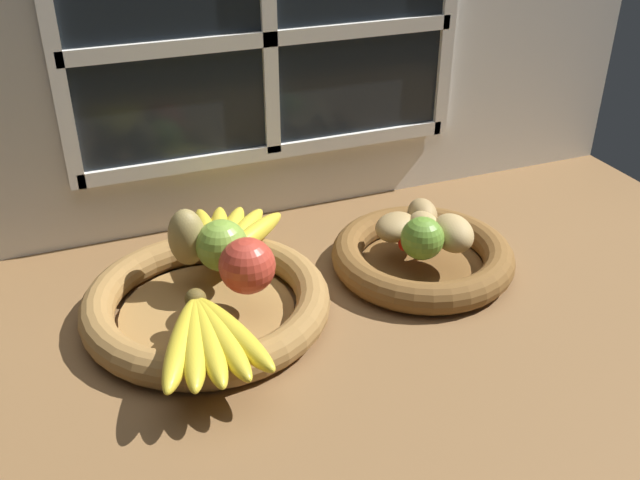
# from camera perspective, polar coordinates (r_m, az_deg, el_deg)

# --- Properties ---
(ground_plane) EXTENTS (1.40, 0.90, 0.03)m
(ground_plane) POSITION_cam_1_polar(r_m,az_deg,el_deg) (1.06, 1.18, -5.12)
(ground_plane) COLOR brown
(back_wall) EXTENTS (1.40, 0.05, 0.55)m
(back_wall) POSITION_cam_1_polar(r_m,az_deg,el_deg) (1.19, -4.36, 14.52)
(back_wall) COLOR silver
(back_wall) RESTS_ON ground_plane
(fruit_bowl_left) EXTENTS (0.35, 0.35, 0.05)m
(fruit_bowl_left) POSITION_cam_1_polar(r_m,az_deg,el_deg) (1.01, -9.03, -5.00)
(fruit_bowl_left) COLOR olive
(fruit_bowl_left) RESTS_ON ground_plane
(fruit_bowl_right) EXTENTS (0.28, 0.28, 0.05)m
(fruit_bowl_right) POSITION_cam_1_polar(r_m,az_deg,el_deg) (1.11, 8.16, -1.33)
(fruit_bowl_right) COLOR brown
(fruit_bowl_right) RESTS_ON ground_plane
(apple_red_right) EXTENTS (0.08, 0.08, 0.08)m
(apple_red_right) POSITION_cam_1_polar(r_m,az_deg,el_deg) (0.96, -5.83, -2.07)
(apple_red_right) COLOR #B73828
(apple_red_right) RESTS_ON fruit_bowl_left
(apple_green_back) EXTENTS (0.07, 0.07, 0.07)m
(apple_green_back) POSITION_cam_1_polar(r_m,az_deg,el_deg) (1.02, -7.83, -0.42)
(apple_green_back) COLOR #7AA338
(apple_green_back) RESTS_ON fruit_bowl_left
(pear_brown) EXTENTS (0.07, 0.07, 0.09)m
(pear_brown) POSITION_cam_1_polar(r_m,az_deg,el_deg) (1.03, -10.57, 0.22)
(pear_brown) COLOR olive
(pear_brown) RESTS_ON fruit_bowl_left
(banana_bunch_front) EXTENTS (0.15, 0.20, 0.03)m
(banana_bunch_front) POSITION_cam_1_polar(r_m,az_deg,el_deg) (0.88, -8.96, -7.71)
(banana_bunch_front) COLOR gold
(banana_bunch_front) RESTS_ON fruit_bowl_left
(banana_bunch_back) EXTENTS (0.15, 0.18, 0.03)m
(banana_bunch_back) POSITION_cam_1_polar(r_m,az_deg,el_deg) (1.09, -7.21, 0.41)
(banana_bunch_back) COLOR yellow
(banana_bunch_back) RESTS_ON fruit_bowl_left
(potato_back) EXTENTS (0.06, 0.07, 0.05)m
(potato_back) POSITION_cam_1_polar(r_m,az_deg,el_deg) (1.13, 8.17, 2.02)
(potato_back) COLOR #A38451
(potato_back) RESTS_ON fruit_bowl_right
(potato_small) EXTENTS (0.07, 0.09, 0.05)m
(potato_small) POSITION_cam_1_polar(r_m,az_deg,el_deg) (1.08, 10.53, 0.55)
(potato_small) COLOR tan
(potato_small) RESTS_ON fruit_bowl_right
(potato_large) EXTENTS (0.06, 0.09, 0.05)m
(potato_large) POSITION_cam_1_polar(r_m,az_deg,el_deg) (1.09, 8.34, 0.87)
(potato_large) COLOR tan
(potato_large) RESTS_ON fruit_bowl_right
(potato_oblong) EXTENTS (0.09, 0.09, 0.04)m
(potato_oblong) POSITION_cam_1_polar(r_m,az_deg,el_deg) (1.09, 6.10, 1.04)
(potato_oblong) COLOR #A38451
(potato_oblong) RESTS_ON fruit_bowl_right
(lime_near) EXTENTS (0.06, 0.06, 0.06)m
(lime_near) POSITION_cam_1_polar(r_m,az_deg,el_deg) (1.04, 8.17, 0.13)
(lime_near) COLOR olive
(lime_near) RESTS_ON fruit_bowl_right
(chili_pepper) EXTENTS (0.13, 0.04, 0.02)m
(chili_pepper) POSITION_cam_1_polar(r_m,az_deg,el_deg) (1.11, 9.06, 0.51)
(chili_pepper) COLOR red
(chili_pepper) RESTS_ON fruit_bowl_right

